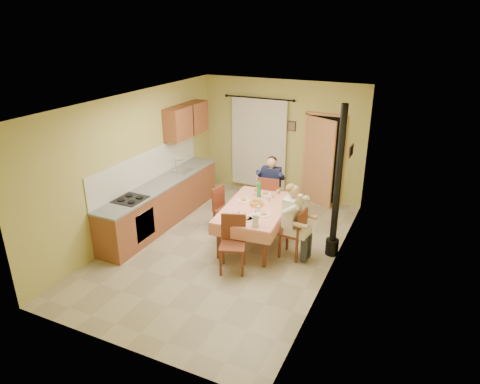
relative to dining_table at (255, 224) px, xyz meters
The scene contains 17 objects.
floor 0.71m from the dining_table, 133.93° to the right, with size 4.00×6.00×0.01m, color tan.
room_shell 1.56m from the dining_table, 133.93° to the right, with size 4.04×6.04×2.82m.
kitchen_run 2.13m from the dining_table, behind, with size 0.64×3.64×1.56m.
upper_cabinets 3.01m from the dining_table, 150.56° to the left, with size 0.35×1.40×0.70m, color brown.
curtain 2.79m from the dining_table, 111.48° to the left, with size 1.70×0.07×2.22m.
doorway 2.61m from the dining_table, 76.04° to the left, with size 0.96×0.42×2.15m.
dining_table is the anchor object (origin of this frame).
tableware 0.45m from the dining_table, 67.81° to the right, with size 0.85×1.58×0.33m.
chair_far 1.06m from the dining_table, 95.67° to the left, with size 0.51×0.51×1.02m.
chair_near 1.10m from the dining_table, 87.80° to the right, with size 0.55×0.55×0.99m.
chair_right 0.88m from the dining_table, 15.13° to the right, with size 0.44×0.44×0.95m.
chair_left 0.75m from the dining_table, 168.27° to the left, with size 0.44×0.44×0.95m.
man_far 1.18m from the dining_table, 95.70° to the left, with size 0.61×0.51×1.39m.
man_right 0.99m from the dining_table, 15.27° to the right, with size 0.50×0.61×1.39m.
stove_flue 1.62m from the dining_table, ahead, with size 0.24×0.24×2.80m.
picture_back 2.89m from the dining_table, 93.83° to the left, with size 0.19×0.03×0.23m, color black.
picture_right 2.27m from the dining_table, 26.24° to the left, with size 0.03×0.31×0.21m, color brown.
Camera 1 is at (3.28, -6.42, 4.09)m, focal length 32.00 mm.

